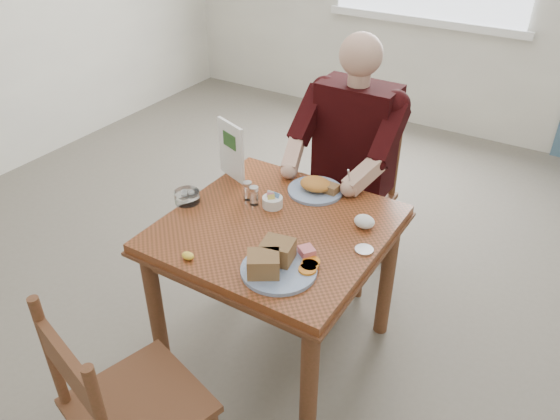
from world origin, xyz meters
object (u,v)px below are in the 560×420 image
Objects in this scene: diner at (349,148)px; far_plate at (317,187)px; chair_near at (126,411)px; table at (276,245)px; near_plate at (276,262)px; chair_far at (352,196)px.

diner is 0.39m from far_plate.
chair_near is at bearing -91.77° from diner.
far_plate is at bearing 86.63° from table.
far_plate is (0.07, 1.21, 0.30)m from chair_near.
table is 0.34m from near_plate.
chair_far is 1.11m from near_plate.
diner reaches higher than near_plate.
near_plate is 0.60m from far_plate.
table is 0.35m from far_plate.
near_plate is 1.41× the size of far_plate.
chair_far is 0.34m from diner.
near_plate is (0.16, -0.97, -0.02)m from diner.
near_plate reaches higher than table.
table is 0.97× the size of chair_far.
near_plate reaches higher than far_plate.
diner is at bearing 99.52° from near_plate.
table is 2.38× the size of near_plate.
chair_far is 2.46× the size of near_plate.
far_plate is at bearing -87.69° from chair_far.
chair_near is at bearing -108.56° from near_plate.
diner reaches higher than table.
far_plate is (0.02, -0.47, 0.30)m from chair_far.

